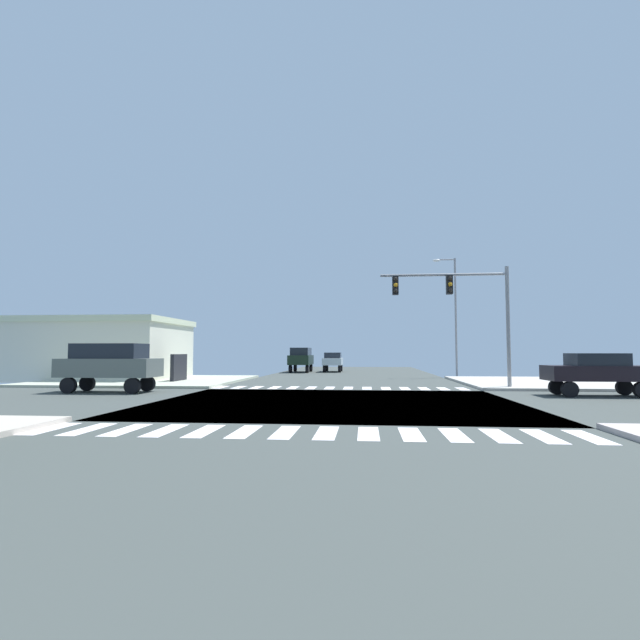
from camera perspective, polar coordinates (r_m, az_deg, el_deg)
The scene contains 12 objects.
ground at distance 19.24m, azimuth 1.77°, elevation -9.60°, with size 90.00×90.00×0.05m.
sidewalk_corner_ne at distance 33.31m, azimuth 26.27°, elevation -6.58°, with size 12.00×12.00×0.14m.
sidewalk_corner_nw at distance 34.24m, azimuth -19.30°, elevation -6.67°, with size 12.00×12.00×0.14m.
crosswalk_near at distance 12.04m, azimuth -1.67°, elevation -12.98°, with size 13.50×2.00×0.01m.
crosswalk_far at distance 26.51m, azimuth 2.22°, elevation -7.93°, with size 13.50×2.00×0.01m.
traffic_signal_mast at distance 26.96m, azimuth 15.70°, elevation 2.44°, with size 6.74×0.55×6.46m.
street_lamp at distance 39.23m, azimuth 15.23°, elevation 1.50°, with size 1.78×0.32×9.24m.
bank_building at distance 38.59m, azimuth -26.49°, elevation -3.06°, with size 15.95×7.99×4.26m.
sedan_farside_1 at distance 24.78m, azimuth 29.59°, elevation -5.16°, with size 4.30×1.80×1.88m.
suv_queued_2 at distance 47.09m, azimuth -2.23°, elevation -4.41°, with size 1.96×4.60×2.34m.
suv_leading_3 at distance 25.74m, azimuth -23.34°, elevation -4.65°, with size 4.60×1.96×2.34m.
sedan_outer_2 at distance 47.95m, azimuth 1.52°, elevation -4.73°, with size 1.80×4.30×1.88m.
Camera 1 is at (1.20, -19.10, 1.94)m, focal length 27.43 mm.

